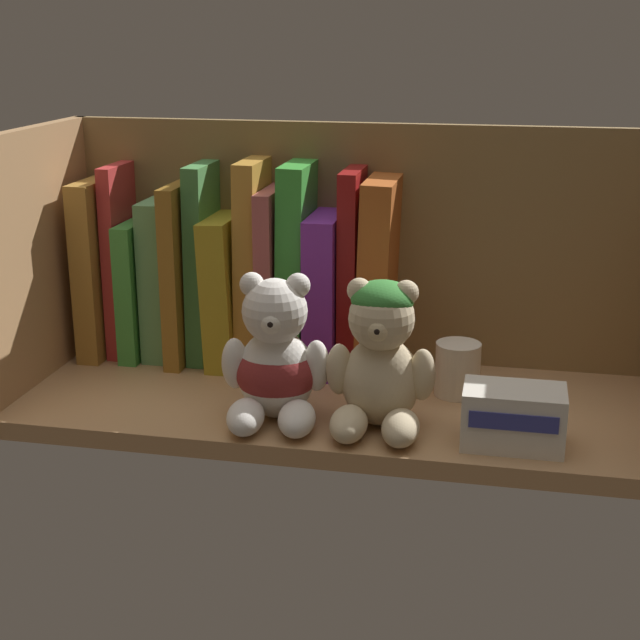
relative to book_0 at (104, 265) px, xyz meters
The scene contains 20 objects.
shelf_board 34.96cm from the book_0, 18.56° to the right, with size 68.19×27.15×2.00cm, color tan.
shelf_back_panel 31.51cm from the book_0, ahead, with size 70.59×1.20×30.42cm, color olive.
shelf_side_panel_left 11.37cm from the book_0, 109.43° to the right, with size 1.60×29.55×30.42cm, color tan.
book_0 is the anchor object (origin of this frame).
book_1 2.68cm from the book_0, ahead, with size 1.66×9.16×23.35cm, color red.
book_2 5.37cm from the book_0, ahead, with size 2.27×11.94×16.73cm, color green.
book_3 7.94cm from the book_0, ahead, with size 3.26×9.83×19.38cm, color #609B5F.
book_4 10.77cm from the book_0, ahead, with size 1.96×13.85×21.55cm, color olive.
book_5 13.16cm from the book_0, ahead, with size 2.12×9.93×23.78cm, color #458643.
book_6 16.26cm from the book_0, ahead, with size 3.36×13.53×17.82cm, color #A99423.
book_7 19.42cm from the book_0, ahead, with size 2.46×10.89×24.42cm, color gold.
book_8 21.86cm from the book_0, ahead, with size 1.93×13.01×21.27cm, color #AD5353.
book_9 24.66cm from the book_0, ahead, with size 2.98×11.26×24.20cm, color green.
book_10 28.23cm from the book_0, ahead, with size 3.56×13.32×18.54cm, color purple.
book_11 31.33cm from the book_0, ahead, with size 2.07×10.56×23.71cm, color maroon.
book_12 34.36cm from the book_0, ahead, with size 3.43×13.66×22.88cm, color #B1541F.
teddy_bear_larger 31.56cm from the book_0, 33.27° to the right, with size 11.43×12.09×15.48cm.
teddy_bear_smaller 40.85cm from the book_0, 24.86° to the right, with size 11.14×11.26×15.37cm.
pillar_candle 45.29cm from the book_0, ahead, with size 4.96×4.96×5.98cm, color silver.
small_product_box 54.25cm from the book_0, 20.55° to the right, with size 9.79×6.13×5.87cm.
Camera 1 is at (17.79, -94.48, 41.37)cm, focal length 52.91 mm.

